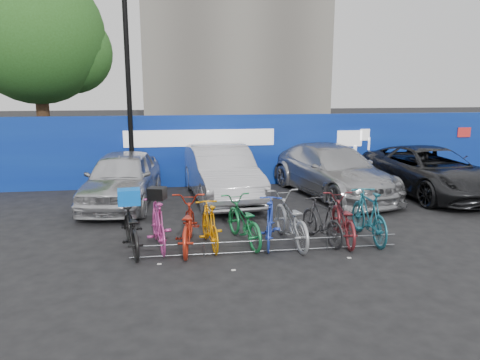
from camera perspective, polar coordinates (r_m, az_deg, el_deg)
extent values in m
plane|color=black|center=(10.41, 2.64, -7.73)|extent=(100.00, 100.00, 0.00)
cube|color=navy|center=(15.91, -1.28, 3.63)|extent=(22.00, 0.15, 2.40)
cube|color=white|center=(15.66, -4.89, 5.12)|extent=(5.00, 0.02, 0.55)
cube|color=white|center=(16.77, 13.21, 4.96)|extent=(1.20, 0.02, 0.90)
cube|color=red|center=(18.74, 25.65, 5.27)|extent=(0.50, 0.02, 0.35)
cylinder|color=#382314|center=(20.36, -22.82, 6.80)|extent=(0.50, 0.50, 4.00)
sphere|color=#255219|center=(20.37, -23.58, 15.79)|extent=(5.20, 5.20, 5.20)
sphere|color=#255219|center=(20.35, -19.85, 14.37)|extent=(3.20, 3.20, 3.20)
cylinder|color=black|center=(15.10, -13.37, 9.73)|extent=(0.16, 0.16, 6.00)
cylinder|color=#595B60|center=(9.76, 3.31, -7.36)|extent=(5.60, 0.03, 0.03)
cylinder|color=#595B60|center=(9.84, 3.29, -8.62)|extent=(5.60, 0.03, 0.03)
cylinder|color=#595B60|center=(9.67, -12.18, -8.69)|extent=(0.03, 0.03, 0.28)
cylinder|color=#595B60|center=(9.65, -4.38, -8.49)|extent=(0.03, 0.03, 0.28)
cylinder|color=#595B60|center=(9.81, 3.30, -8.13)|extent=(0.03, 0.03, 0.28)
cylinder|color=#595B60|center=(10.13, 10.59, -7.65)|extent=(0.03, 0.03, 0.28)
cylinder|color=#595B60|center=(10.61, 17.32, -7.11)|extent=(0.03, 0.03, 0.28)
imported|color=silver|center=(13.86, -14.19, 0.22)|extent=(2.30, 4.70, 1.54)
imported|color=#B7B7BC|center=(14.03, -2.34, 0.86)|extent=(2.21, 5.03, 1.61)
imported|color=#A2A3A6|center=(14.89, 11.20, 1.16)|extent=(3.39, 5.68, 1.54)
imported|color=black|center=(15.86, 22.12, 1.02)|extent=(3.00, 5.53, 1.47)
imported|color=black|center=(10.07, -13.19, -5.70)|extent=(1.05, 2.02, 1.01)
imported|color=#D04298|center=(10.12, -9.94, -5.28)|extent=(0.81, 1.85, 1.08)
imported|color=#B22916|center=(10.01, -6.46, -5.38)|extent=(0.90, 2.10, 1.07)
imported|color=orange|center=(10.06, -3.71, -5.47)|extent=(0.67, 1.70, 0.99)
imported|color=#187C3D|center=(10.27, 0.41, -5.03)|extent=(1.08, 2.02, 1.01)
imported|color=#2844BC|center=(10.19, 3.67, -5.10)|extent=(0.89, 1.81, 1.05)
imported|color=#989B9F|center=(10.31, 6.16, -4.79)|extent=(0.92, 2.14, 1.09)
imported|color=#262528|center=(10.50, 9.98, -4.87)|extent=(0.87, 1.72, 1.00)
imported|color=maroon|center=(10.67, 12.40, -4.68)|extent=(0.85, 1.97, 1.01)
imported|color=#1D6476|center=(10.83, 15.43, -4.15)|extent=(0.55, 1.93, 1.16)
cube|color=blue|center=(9.90, -13.38, -2.02)|extent=(0.48, 0.39, 0.32)
cube|color=black|center=(9.95, -10.08, -1.62)|extent=(0.42, 0.39, 0.25)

